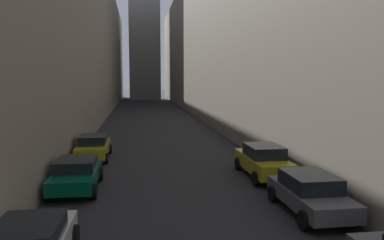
% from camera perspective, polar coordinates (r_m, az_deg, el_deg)
% --- Properties ---
extents(ground_plane, '(264.00, 264.00, 0.00)m').
position_cam_1_polar(ground_plane, '(45.20, -5.99, 0.10)').
color(ground_plane, '#232326').
extents(building_block_left, '(10.40, 108.00, 19.34)m').
position_cam_1_polar(building_block_left, '(48.01, -19.37, 11.70)').
color(building_block_left, gray).
rests_on(building_block_left, ground).
extents(building_block_right, '(15.93, 108.00, 20.04)m').
position_cam_1_polar(building_block_right, '(49.57, 9.89, 12.19)').
color(building_block_right, gray).
rests_on(building_block_right, ground).
extents(parked_car_left_third, '(2.01, 4.17, 1.37)m').
position_cam_1_polar(parked_car_left_third, '(17.32, -17.09, -7.74)').
color(parked_car_left_third, '#05472D').
rests_on(parked_car_left_third, ground).
extents(parked_car_left_far, '(1.93, 4.46, 1.46)m').
position_cam_1_polar(parked_car_left_far, '(23.66, -14.66, -3.90)').
color(parked_car_left_far, '#A59919').
rests_on(parked_car_left_far, ground).
extents(parked_car_right_third, '(1.96, 4.19, 1.44)m').
position_cam_1_polar(parked_car_right_third, '(14.46, 17.41, -10.43)').
color(parked_car_right_third, '#4C4C51').
rests_on(parked_car_right_third, ground).
extents(parked_car_right_far, '(1.94, 4.48, 1.60)m').
position_cam_1_polar(parked_car_right_far, '(19.05, 10.72, -6.02)').
color(parked_car_right_far, '#A59919').
rests_on(parked_car_right_far, ground).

